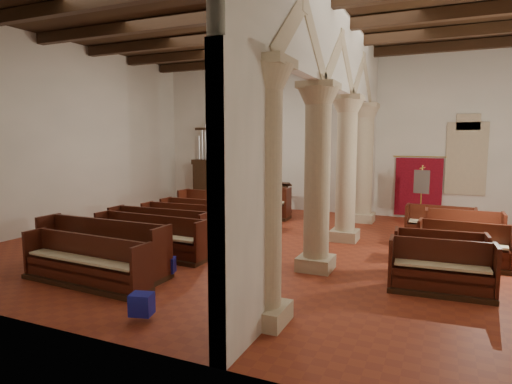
% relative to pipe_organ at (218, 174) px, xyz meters
% --- Properties ---
extents(floor, '(14.00, 14.00, 0.00)m').
position_rel_pipe_organ_xyz_m(floor, '(4.50, -5.50, -1.37)').
color(floor, maroon).
rests_on(floor, ground).
extents(ceiling, '(14.00, 14.00, 0.00)m').
position_rel_pipe_organ_xyz_m(ceiling, '(4.50, -5.50, 4.63)').
color(ceiling, '#332211').
rests_on(ceiling, wall_back).
extents(wall_back, '(14.00, 0.02, 6.00)m').
position_rel_pipe_organ_xyz_m(wall_back, '(4.50, 0.50, 1.63)').
color(wall_back, beige).
rests_on(wall_back, floor).
extents(wall_front, '(14.00, 0.02, 6.00)m').
position_rel_pipe_organ_xyz_m(wall_front, '(4.50, -11.50, 1.63)').
color(wall_front, beige).
rests_on(wall_front, floor).
extents(wall_left, '(0.02, 12.00, 6.00)m').
position_rel_pipe_organ_xyz_m(wall_left, '(-2.50, -5.50, 1.63)').
color(wall_left, beige).
rests_on(wall_left, floor).
extents(ceiling_beams, '(13.80, 11.80, 0.30)m').
position_rel_pipe_organ_xyz_m(ceiling_beams, '(4.50, -5.50, 4.45)').
color(ceiling_beams, black).
rests_on(ceiling_beams, wall_back).
extents(arcade, '(0.90, 11.90, 6.00)m').
position_rel_pipe_organ_xyz_m(arcade, '(6.30, -5.50, 2.19)').
color(arcade, tan).
rests_on(arcade, floor).
extents(window_back, '(1.00, 0.03, 2.20)m').
position_rel_pipe_organ_xyz_m(window_back, '(9.50, 0.48, 0.83)').
color(window_back, '#347660').
rests_on(window_back, wall_back).
extents(pipe_organ, '(2.10, 0.85, 4.40)m').
position_rel_pipe_organ_xyz_m(pipe_organ, '(0.00, 0.00, 0.00)').
color(pipe_organ, black).
rests_on(pipe_organ, floor).
extents(lectern, '(0.52, 0.53, 1.25)m').
position_rel_pipe_organ_xyz_m(lectern, '(3.23, -0.53, -0.85)').
color(lectern, '#3B1F13').
rests_on(lectern, floor).
extents(dossal_curtain, '(1.80, 0.07, 2.17)m').
position_rel_pipe_organ_xyz_m(dossal_curtain, '(8.00, 0.42, -0.21)').
color(dossal_curtain, maroon).
rests_on(dossal_curtain, floor).
extents(processional_banner, '(0.47, 0.60, 2.07)m').
position_rel_pipe_organ_xyz_m(processional_banner, '(8.20, -1.76, -0.62)').
color(processional_banner, black).
rests_on(processional_banner, floor).
extents(hymnal_box_a, '(0.41, 0.36, 0.35)m').
position_rel_pipe_organ_xyz_m(hymnal_box_a, '(4.50, -10.72, -1.10)').
color(hymnal_box_a, navy).
rests_on(hymnal_box_a, floor).
extents(hymnal_box_b, '(0.39, 0.35, 0.32)m').
position_rel_pipe_organ_xyz_m(hymnal_box_b, '(3.59, -8.75, -1.11)').
color(hymnal_box_b, navy).
rests_on(hymnal_box_b, floor).
extents(hymnal_box_c, '(0.36, 0.31, 0.32)m').
position_rel_pipe_organ_xyz_m(hymnal_box_c, '(4.38, -5.64, -1.11)').
color(hymnal_box_c, '#153895').
rests_on(hymnal_box_c, floor).
extents(tube_heater_a, '(0.97, 0.38, 0.10)m').
position_rel_pipe_organ_xyz_m(tube_heater_a, '(1.23, -9.38, -1.21)').
color(tube_heater_a, silver).
rests_on(tube_heater_a, floor).
extents(tube_heater_b, '(1.13, 0.20, 0.11)m').
position_rel_pipe_organ_xyz_m(tube_heater_b, '(2.61, -8.27, -1.21)').
color(tube_heater_b, white).
rests_on(tube_heater_b, floor).
extents(nave_pew_0, '(3.02, 0.80, 0.98)m').
position_rel_pipe_organ_xyz_m(nave_pew_0, '(2.37, -9.81, -1.05)').
color(nave_pew_0, black).
rests_on(nave_pew_0, floor).
extents(nave_pew_1, '(3.25, 0.80, 1.14)m').
position_rel_pipe_organ_xyz_m(nave_pew_1, '(2.11, -9.07, -0.99)').
color(nave_pew_1, black).
rests_on(nave_pew_1, floor).
extents(nave_pew_2, '(3.12, 0.78, 1.01)m').
position_rel_pipe_organ_xyz_m(nave_pew_2, '(2.25, -7.60, -1.04)').
color(nave_pew_2, black).
rests_on(nave_pew_2, floor).
extents(nave_pew_3, '(2.87, 0.74, 1.06)m').
position_rel_pipe_organ_xyz_m(nave_pew_3, '(2.06, -6.97, -1.02)').
color(nave_pew_3, black).
rests_on(nave_pew_3, floor).
extents(nave_pew_4, '(2.67, 0.73, 0.97)m').
position_rel_pipe_organ_xyz_m(nave_pew_4, '(1.88, -5.51, -1.05)').
color(nave_pew_4, black).
rests_on(nave_pew_4, floor).
extents(nave_pew_5, '(3.12, 0.68, 1.00)m').
position_rel_pipe_organ_xyz_m(nave_pew_5, '(2.18, -4.69, -1.04)').
color(nave_pew_5, black).
rests_on(nave_pew_5, floor).
extents(nave_pew_6, '(3.25, 0.84, 1.12)m').
position_rel_pipe_organ_xyz_m(nave_pew_6, '(2.09, -3.49, -1.00)').
color(nave_pew_6, black).
rests_on(nave_pew_6, floor).
extents(nave_pew_7, '(2.88, 0.80, 0.96)m').
position_rel_pipe_organ_xyz_m(nave_pew_7, '(2.04, -2.69, -1.06)').
color(nave_pew_7, black).
rests_on(nave_pew_7, floor).
extents(nave_pew_8, '(2.95, 0.90, 1.14)m').
position_rel_pipe_organ_xyz_m(nave_pew_8, '(2.36, -1.80, -0.99)').
color(nave_pew_8, black).
rests_on(nave_pew_8, floor).
extents(aisle_pew_0, '(1.91, 0.77, 1.00)m').
position_rel_pipe_organ_xyz_m(aisle_pew_0, '(8.85, -7.49, -1.03)').
color(aisle_pew_0, black).
rests_on(aisle_pew_0, floor).
extents(aisle_pew_1, '(1.85, 0.76, 0.98)m').
position_rel_pipe_organ_xyz_m(aisle_pew_1, '(8.81, -6.48, -1.04)').
color(aisle_pew_1, black).
rests_on(aisle_pew_1, floor).
extents(aisle_pew_2, '(2.01, 0.79, 1.00)m').
position_rel_pipe_organ_xyz_m(aisle_pew_2, '(9.31, -5.38, -1.04)').
color(aisle_pew_2, black).
rests_on(aisle_pew_2, floor).
extents(aisle_pew_3, '(1.85, 0.76, 1.07)m').
position_rel_pipe_organ_xyz_m(aisle_pew_3, '(9.33, -4.11, -1.01)').
color(aisle_pew_3, black).
rests_on(aisle_pew_3, floor).
extents(aisle_pew_4, '(1.87, 0.75, 1.01)m').
position_rel_pipe_organ_xyz_m(aisle_pew_4, '(8.78, -3.06, -1.03)').
color(aisle_pew_4, black).
rests_on(aisle_pew_4, floor).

